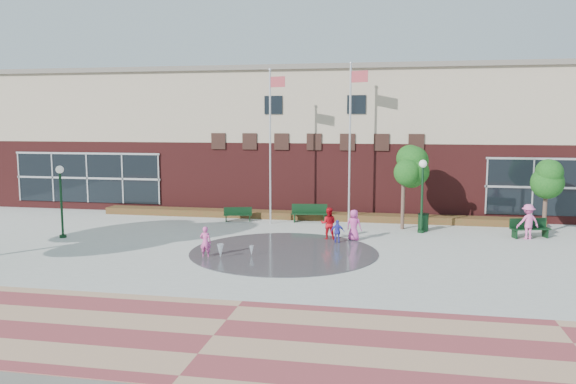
% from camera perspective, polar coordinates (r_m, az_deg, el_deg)
% --- Properties ---
extents(ground, '(120.00, 120.00, 0.00)m').
position_cam_1_polar(ground, '(22.36, -1.92, -7.90)').
color(ground, '#666056').
rests_on(ground, ground).
extents(plaza_concrete, '(46.00, 18.00, 0.01)m').
position_cam_1_polar(plaza_concrete, '(26.16, 0.00, -5.65)').
color(plaza_concrete, '#A8A8A0').
rests_on(plaza_concrete, ground).
extents(paver_band, '(46.00, 6.00, 0.01)m').
position_cam_1_polar(paver_band, '(15.94, -7.60, -14.29)').
color(paver_band, brown).
rests_on(paver_band, ground).
extents(splash_pad, '(8.40, 8.40, 0.01)m').
position_cam_1_polar(splash_pad, '(25.20, -0.42, -6.15)').
color(splash_pad, '#383A3D').
rests_on(splash_pad, ground).
extents(library_building, '(44.40, 10.40, 9.20)m').
position_cam_1_polar(library_building, '(38.85, 3.71, 5.46)').
color(library_building, '#521B1B').
rests_on(library_building, ground).
extents(flower_bed, '(26.00, 1.20, 0.40)m').
position_cam_1_polar(flower_bed, '(33.51, 2.42, -2.80)').
color(flower_bed, maroon).
rests_on(flower_bed, ground).
extents(flagpole_left, '(0.99, 0.37, 8.73)m').
position_cam_1_polar(flagpole_left, '(31.52, -1.75, 5.46)').
color(flagpole_left, silver).
rests_on(flagpole_left, ground).
extents(flagpole_right, '(1.06, 0.46, 9.11)m').
position_cam_1_polar(flagpole_right, '(31.91, 6.40, 5.84)').
color(flagpole_right, silver).
rests_on(flagpole_right, ground).
extents(lamp_left, '(0.38, 0.38, 3.64)m').
position_cam_1_polar(lamp_left, '(30.11, -22.08, -0.12)').
color(lamp_left, black).
rests_on(lamp_left, ground).
extents(lamp_right, '(0.41, 0.41, 3.85)m').
position_cam_1_polar(lamp_right, '(29.93, 13.48, 0.42)').
color(lamp_right, black).
rests_on(lamp_right, ground).
extents(bench_left, '(1.70, 0.85, 0.83)m').
position_cam_1_polar(bench_left, '(32.87, -5.11, -2.55)').
color(bench_left, black).
rests_on(bench_left, ground).
extents(bench_mid, '(2.12, 0.83, 1.04)m').
position_cam_1_polar(bench_mid, '(32.55, 2.19, -2.50)').
color(bench_mid, black).
rests_on(bench_mid, ground).
extents(bench_right, '(2.02, 1.08, 0.98)m').
position_cam_1_polar(bench_right, '(30.64, 23.35, -3.75)').
color(bench_right, black).
rests_on(bench_right, ground).
extents(trash_can, '(0.59, 0.59, 0.96)m').
position_cam_1_polar(trash_can, '(30.68, 13.58, -3.01)').
color(trash_can, black).
rests_on(trash_can, ground).
extents(tree_mid, '(2.77, 2.77, 4.68)m').
position_cam_1_polar(tree_mid, '(30.65, 11.68, 2.54)').
color(tree_mid, '#4B352B').
rests_on(tree_mid, ground).
extents(tree_small_right, '(2.31, 2.31, 3.95)m').
position_cam_1_polar(tree_small_right, '(31.98, 24.79, 1.27)').
color(tree_small_right, '#4B352B').
rests_on(tree_small_right, ground).
extents(water_jet_a, '(0.31, 0.31, 0.60)m').
position_cam_1_polar(water_jet_a, '(24.28, -6.87, -6.73)').
color(water_jet_a, white).
rests_on(water_jet_a, ground).
extents(water_jet_b, '(0.20, 0.20, 0.44)m').
position_cam_1_polar(water_jet_b, '(24.51, -3.73, -6.56)').
color(water_jet_b, white).
rests_on(water_jet_b, ground).
extents(child_splash, '(0.49, 0.33, 1.35)m').
position_cam_1_polar(child_splash, '(24.43, -8.38, -5.04)').
color(child_splash, '#DD4B9D').
rests_on(child_splash, ground).
extents(adult_red, '(0.79, 0.62, 1.59)m').
position_cam_1_polar(adult_red, '(27.82, 4.14, -3.22)').
color(adult_red, red).
rests_on(adult_red, ground).
extents(adult_pink, '(0.86, 0.68, 1.54)m').
position_cam_1_polar(adult_pink, '(27.69, 6.71, -3.36)').
color(adult_pink, '#CE4199').
rests_on(adult_pink, ground).
extents(child_blue, '(0.67, 0.30, 1.14)m').
position_cam_1_polar(child_blue, '(27.02, 5.05, -4.04)').
color(child_blue, '#3939C7').
rests_on(child_blue, ground).
extents(person_bench, '(1.28, 0.98, 1.76)m').
position_cam_1_polar(person_bench, '(30.21, 23.20, -2.80)').
color(person_bench, pink).
rests_on(person_bench, ground).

